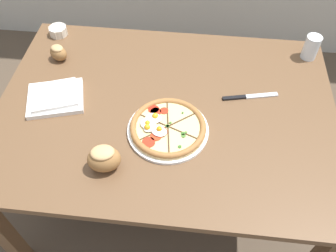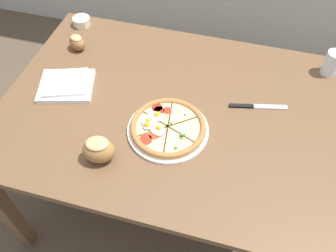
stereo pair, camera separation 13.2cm
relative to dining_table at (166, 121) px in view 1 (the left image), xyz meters
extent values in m
plane|color=brown|center=(0.00, 0.00, -0.63)|extent=(12.00, 12.00, 0.00)
cube|color=brown|center=(0.00, 0.00, 0.07)|extent=(1.35, 0.98, 0.03)
cube|color=brown|center=(-0.63, -0.44, -0.29)|extent=(0.06, 0.06, 0.69)
cube|color=brown|center=(-0.63, 0.44, -0.29)|extent=(0.06, 0.06, 0.69)
cube|color=brown|center=(0.63, 0.44, -0.29)|extent=(0.06, 0.06, 0.69)
cylinder|color=white|center=(0.02, -0.12, 0.09)|extent=(0.31, 0.31, 0.01)
cylinder|color=#DBB775|center=(0.02, -0.12, 0.11)|extent=(0.28, 0.28, 0.01)
cylinder|color=#E0CC84|center=(0.02, -0.12, 0.11)|extent=(0.25, 0.25, 0.00)
torus|color=#A36B38|center=(0.02, -0.12, 0.11)|extent=(0.28, 0.28, 0.02)
cube|color=#472D19|center=(-0.03, -0.16, 0.11)|extent=(0.10, 0.08, 0.00)
cube|color=#472D19|center=(0.03, -0.18, 0.11)|extent=(0.02, 0.12, 0.00)
cube|color=#472D19|center=(0.08, -0.14, 0.11)|extent=(0.12, 0.05, 0.00)
cube|color=#472D19|center=(0.07, -0.08, 0.11)|extent=(0.10, 0.08, 0.00)
cube|color=#472D19|center=(0.01, -0.06, 0.11)|extent=(0.02, 0.12, 0.00)
cube|color=#472D19|center=(-0.03, -0.09, 0.11)|extent=(0.12, 0.05, 0.00)
cylinder|color=red|center=(-0.04, -0.20, 0.12)|extent=(0.05, 0.05, 0.00)
cylinder|color=red|center=(-0.01, -0.17, 0.12)|extent=(0.04, 0.04, 0.00)
cylinder|color=red|center=(-0.04, -0.04, 0.12)|extent=(0.04, 0.04, 0.00)
cylinder|color=red|center=(-0.03, -0.05, 0.12)|extent=(0.04, 0.04, 0.00)
cylinder|color=red|center=(0.00, -0.04, 0.12)|extent=(0.03, 0.03, 0.00)
cylinder|color=red|center=(0.00, -0.15, 0.12)|extent=(0.05, 0.05, 0.00)
ellipsoid|color=white|center=(-0.05, -0.12, 0.12)|extent=(0.08, 0.08, 0.01)
sphere|color=#F4AD1E|center=(-0.05, -0.12, 0.13)|extent=(0.02, 0.02, 0.02)
ellipsoid|color=white|center=(-0.03, -0.09, 0.12)|extent=(0.07, 0.06, 0.01)
sphere|color=#F4AD1E|center=(-0.03, -0.08, 0.13)|extent=(0.02, 0.02, 0.02)
ellipsoid|color=white|center=(-0.04, -0.13, 0.12)|extent=(0.06, 0.07, 0.01)
sphere|color=#F4AD1E|center=(-0.05, -0.14, 0.13)|extent=(0.02, 0.02, 0.02)
ellipsoid|color=white|center=(-0.01, -0.15, 0.12)|extent=(0.07, 0.06, 0.01)
sphere|color=orange|center=(-0.01, -0.14, 0.13)|extent=(0.02, 0.02, 0.02)
cylinder|color=#477A2D|center=(0.09, -0.14, 0.12)|extent=(0.01, 0.01, 0.00)
cylinder|color=#386B23|center=(0.02, -0.12, 0.12)|extent=(0.01, 0.01, 0.00)
cylinder|color=#477A2D|center=(0.02, -0.12, 0.12)|extent=(0.01, 0.01, 0.00)
cylinder|color=#386B23|center=(0.03, -0.10, 0.12)|extent=(0.01, 0.01, 0.00)
cylinder|color=#386B23|center=(0.07, -0.21, 0.12)|extent=(0.01, 0.01, 0.00)
cylinder|color=#2D5B1E|center=(0.07, -0.05, 0.12)|extent=(0.01, 0.01, 0.00)
cylinder|color=#386B23|center=(0.08, -0.15, 0.12)|extent=(0.02, 0.02, 0.00)
cylinder|color=#477A2D|center=(0.08, -0.16, 0.12)|extent=(0.02, 0.02, 0.00)
cylinder|color=silver|center=(-0.56, 0.41, 0.11)|extent=(0.08, 0.08, 0.04)
cylinder|color=beige|center=(-0.56, 0.41, 0.11)|extent=(0.06, 0.06, 0.02)
cylinder|color=silver|center=(-0.52, 0.41, 0.11)|extent=(0.01, 0.01, 0.04)
cylinder|color=silver|center=(-0.53, 0.44, 0.11)|extent=(0.01, 0.01, 0.04)
cylinder|color=silver|center=(-0.56, 0.45, 0.11)|extent=(0.01, 0.01, 0.04)
cylinder|color=silver|center=(-0.59, 0.44, 0.11)|extent=(0.01, 0.01, 0.04)
cylinder|color=silver|center=(-0.60, 0.41, 0.11)|extent=(0.01, 0.01, 0.04)
cylinder|color=silver|center=(-0.59, 0.38, 0.11)|extent=(0.01, 0.01, 0.04)
cylinder|color=silver|center=(-0.56, 0.37, 0.11)|extent=(0.01, 0.01, 0.04)
cylinder|color=silver|center=(-0.53, 0.38, 0.11)|extent=(0.01, 0.01, 0.04)
cube|color=white|center=(-0.45, -0.01, 0.10)|extent=(0.26, 0.24, 0.02)
cube|color=white|center=(-0.45, -0.01, 0.12)|extent=(0.22, 0.21, 0.02)
ellipsoid|color=olive|center=(-0.50, 0.24, 0.12)|extent=(0.10, 0.09, 0.07)
ellipsoid|color=tan|center=(-0.50, 0.24, 0.15)|extent=(0.07, 0.06, 0.02)
ellipsoid|color=#A3703D|center=(-0.17, -0.30, 0.14)|extent=(0.13, 0.11, 0.10)
ellipsoid|color=tan|center=(-0.17, -0.30, 0.18)|extent=(0.09, 0.08, 0.03)
cube|color=silver|center=(0.38, 0.10, 0.09)|extent=(0.13, 0.05, 0.01)
cube|color=black|center=(0.27, 0.08, 0.09)|extent=(0.10, 0.04, 0.01)
cylinder|color=white|center=(0.60, 0.38, 0.14)|extent=(0.07, 0.07, 0.11)
cylinder|color=silver|center=(0.60, 0.38, 0.12)|extent=(0.06, 0.06, 0.06)
camera|label=1|loc=(0.11, -0.94, 1.14)|focal=38.00mm
camera|label=2|loc=(0.24, -0.91, 1.14)|focal=38.00mm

